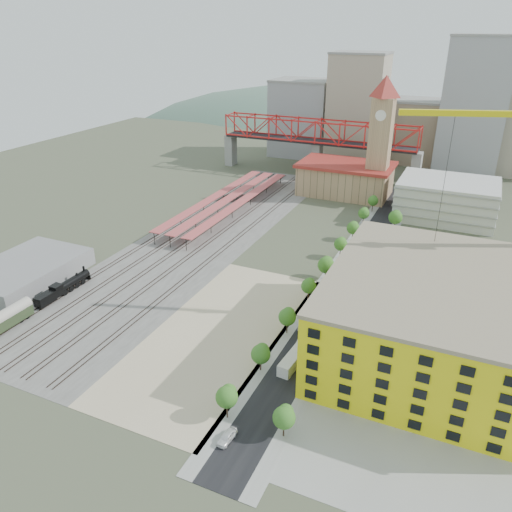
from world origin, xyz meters
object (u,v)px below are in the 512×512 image
at_px(clock_tower, 381,128).
at_px(locomotive, 65,287).
at_px(site_trailer_a, 293,360).
at_px(car_0, 227,437).
at_px(site_trailer_b, 302,346).
at_px(construction_building, 437,318).
at_px(site_trailer_c, 319,318).
at_px(coach, 1,321).
at_px(site_trailer_d, 334,294).

bearing_deg(clock_tower, locomotive, -117.48).
height_order(site_trailer_a, car_0, site_trailer_a).
bearing_deg(car_0, site_trailer_b, 90.59).
distance_m(site_trailer_b, car_0, 30.31).
bearing_deg(site_trailer_b, construction_building, 15.73).
distance_m(clock_tower, site_trailer_b, 113.51).
relative_size(clock_tower, site_trailer_c, 5.06).
height_order(locomotive, coach, coach).
height_order(coach, site_trailer_c, coach).
relative_size(construction_building, car_0, 10.92).
distance_m(clock_tower, car_0, 142.84).
xyz_separation_m(coach, site_trailer_c, (66.00, 33.87, -1.30)).
bearing_deg(site_trailer_c, site_trailer_a, -73.14).
bearing_deg(site_trailer_a, coach, -161.87).
bearing_deg(locomotive, site_trailer_c, 11.81).
bearing_deg(site_trailer_a, site_trailer_b, 94.69).
distance_m(coach, site_trailer_d, 80.70).
bearing_deg(coach, car_0, -7.63).
distance_m(coach, site_trailer_c, 74.19).
height_order(construction_building, site_trailer_b, construction_building).
distance_m(clock_tower, construction_building, 107.36).
bearing_deg(site_trailer_d, car_0, -89.96).
height_order(site_trailer_d, car_0, site_trailer_d).
height_order(construction_building, coach, construction_building).
distance_m(clock_tower, site_trailer_c, 101.75).
height_order(construction_building, site_trailer_a, construction_building).
bearing_deg(site_trailer_b, clock_tower, 89.16).
bearing_deg(construction_building, clock_tower, 108.78).
bearing_deg(clock_tower, site_trailer_a, -86.05).
bearing_deg(clock_tower, site_trailer_d, -84.63).
height_order(clock_tower, locomotive, clock_tower).
xyz_separation_m(site_trailer_b, site_trailer_d, (0.00, 24.70, 0.21)).
bearing_deg(site_trailer_c, clock_tower, 111.54).
relative_size(coach, site_trailer_b, 1.83).
distance_m(clock_tower, locomotive, 128.52).
bearing_deg(site_trailer_d, site_trailer_b, -86.83).
height_order(clock_tower, coach, clock_tower).
height_order(clock_tower, site_trailer_c, clock_tower).
bearing_deg(clock_tower, coach, -113.79).
bearing_deg(locomotive, clock_tower, 62.52).
height_order(site_trailer_c, car_0, site_trailer_c).
xyz_separation_m(construction_building, site_trailer_a, (-26.00, -15.80, -8.06)).
xyz_separation_m(clock_tower, site_trailer_c, (8.00, -97.69, -27.29)).
bearing_deg(site_trailer_d, construction_building, -26.57).
bearing_deg(car_0, coach, 178.65).
relative_size(coach, site_trailer_a, 1.65).
distance_m(construction_building, site_trailer_c, 27.30).
bearing_deg(coach, clock_tower, 66.21).
xyz_separation_m(locomotive, car_0, (63.00, -28.50, -1.03)).
bearing_deg(site_trailer_b, car_0, -100.69).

